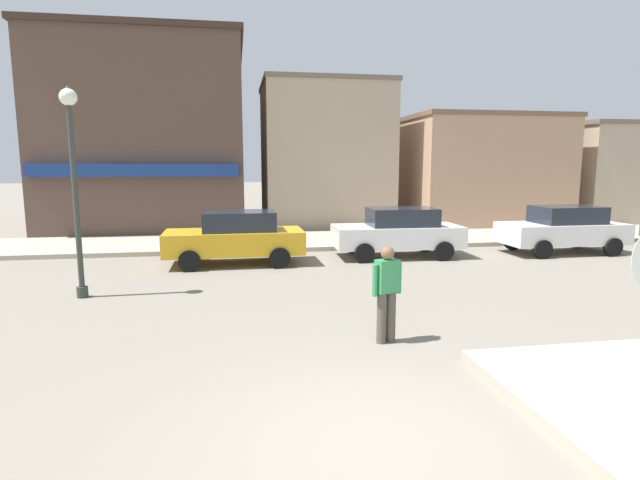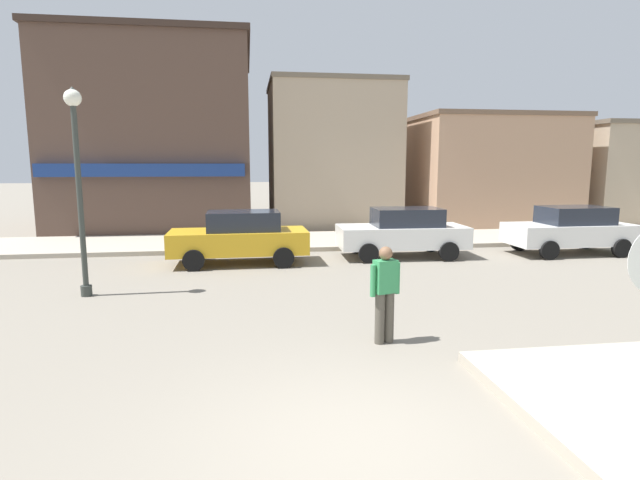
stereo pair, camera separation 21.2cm
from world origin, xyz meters
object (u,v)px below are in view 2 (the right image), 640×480
at_px(parked_car_nearest, 240,237).
at_px(parked_car_third, 571,229).
at_px(parked_car_second, 403,232).
at_px(pedestrian_crossing_near, 385,292).
at_px(lamp_post, 77,162).

bearing_deg(parked_car_nearest, parked_car_third, 0.58).
xyz_separation_m(parked_car_second, pedestrian_crossing_near, (-2.65, -7.39, 0.06)).
relative_size(parked_car_third, pedestrian_crossing_near, 2.49).
height_order(parked_car_nearest, pedestrian_crossing_near, pedestrian_crossing_near).
distance_m(lamp_post, pedestrian_crossing_near, 7.26).
bearing_deg(pedestrian_crossing_near, parked_car_nearest, 109.02).
height_order(parked_car_nearest, parked_car_second, same).
height_order(parked_car_second, pedestrian_crossing_near, pedestrian_crossing_near).
bearing_deg(lamp_post, parked_car_second, 22.84).
relative_size(lamp_post, parked_car_nearest, 1.13).
height_order(parked_car_third, pedestrian_crossing_near, pedestrian_crossing_near).
bearing_deg(lamp_post, parked_car_third, 13.30).
distance_m(parked_car_second, pedestrian_crossing_near, 7.85).
distance_m(lamp_post, parked_car_second, 9.42).
xyz_separation_m(parked_car_nearest, parked_car_third, (10.69, 0.11, 0.00)).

